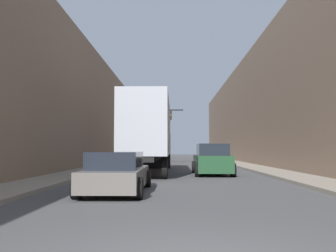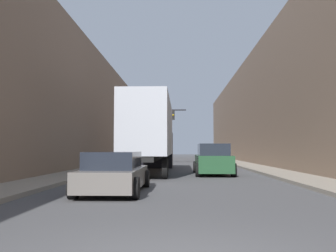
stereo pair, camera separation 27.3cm
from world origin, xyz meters
The scene contains 8 objects.
sidewalk_right centered at (5.65, 30.00, 0.07)m, with size 2.11×80.00×0.15m.
sidewalk_left centered at (-5.65, 30.00, 0.07)m, with size 2.11×80.00×0.15m.
building_right centered at (9.70, 30.00, 5.27)m, with size 6.00×80.00×10.54m.
building_left centered at (-9.70, 30.00, 4.81)m, with size 6.00×80.00×9.61m.
semi_truck centered at (-1.73, 18.62, 2.41)m, with size 2.40×13.21×4.27m.
sedan_car centered at (-2.11, 7.84, 0.64)m, with size 2.01×4.73×1.34m.
suv_car centered at (1.88, 16.44, 0.81)m, with size 2.08×4.55×1.72m.
traffic_signal_gantry centered at (-3.02, 32.10, 3.97)m, with size 5.19×0.35×5.57m.
Camera 1 is at (-0.21, -4.53, 1.43)m, focal length 40.00 mm.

